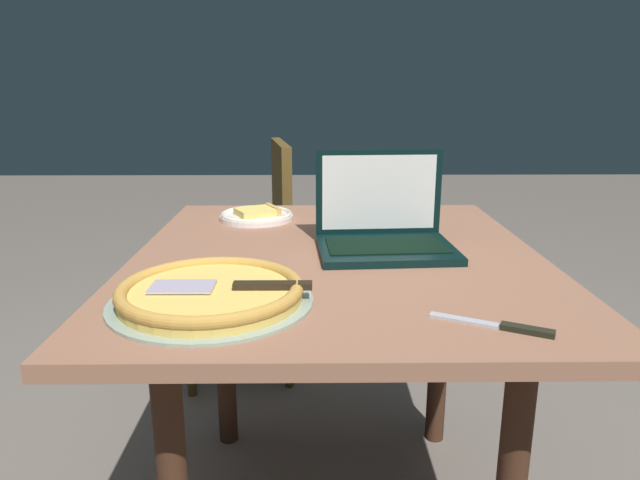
{
  "coord_description": "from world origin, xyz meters",
  "views": [
    {
      "loc": [
        1.32,
        -0.06,
        1.13
      ],
      "look_at": [
        0.04,
        -0.04,
        0.78
      ],
      "focal_mm": 32.24,
      "sensor_mm": 36.0,
      "label": 1
    }
  ],
  "objects_px": {
    "pizza_tray": "(211,293)",
    "chair_near": "(255,245)",
    "pizza_plate": "(257,215)",
    "table_knife": "(503,326)",
    "laptop": "(384,230)",
    "dining_table": "(337,293)"
  },
  "relations": [
    {
      "from": "laptop",
      "to": "pizza_plate",
      "type": "relative_size",
      "value": 1.55
    },
    {
      "from": "laptop",
      "to": "pizza_tray",
      "type": "distance_m",
      "value": 0.51
    },
    {
      "from": "pizza_plate",
      "to": "pizza_tray",
      "type": "bearing_deg",
      "value": -1.67
    },
    {
      "from": "dining_table",
      "to": "laptop",
      "type": "bearing_deg",
      "value": 107.31
    },
    {
      "from": "laptop",
      "to": "pizza_plate",
      "type": "bearing_deg",
      "value": -133.24
    },
    {
      "from": "laptop",
      "to": "table_knife",
      "type": "xyz_separation_m",
      "value": [
        0.48,
        0.14,
        -0.04
      ]
    },
    {
      "from": "dining_table",
      "to": "pizza_plate",
      "type": "distance_m",
      "value": 0.44
    },
    {
      "from": "dining_table",
      "to": "chair_near",
      "type": "distance_m",
      "value": 0.9
    },
    {
      "from": "pizza_tray",
      "to": "chair_near",
      "type": "relative_size",
      "value": 0.41
    },
    {
      "from": "dining_table",
      "to": "table_knife",
      "type": "bearing_deg",
      "value": 30.29
    },
    {
      "from": "pizza_plate",
      "to": "laptop",
      "type": "bearing_deg",
      "value": 46.76
    },
    {
      "from": "pizza_tray",
      "to": "pizza_plate",
      "type": "bearing_deg",
      "value": 178.33
    },
    {
      "from": "pizza_tray",
      "to": "chair_near",
      "type": "height_order",
      "value": "chair_near"
    },
    {
      "from": "pizza_tray",
      "to": "chair_near",
      "type": "xyz_separation_m",
      "value": [
        -1.17,
        -0.04,
        -0.24
      ]
    },
    {
      "from": "dining_table",
      "to": "pizza_tray",
      "type": "relative_size",
      "value": 2.97
    },
    {
      "from": "laptop",
      "to": "pizza_plate",
      "type": "xyz_separation_m",
      "value": [
        -0.32,
        -0.34,
        -0.03
      ]
    },
    {
      "from": "table_knife",
      "to": "pizza_plate",
      "type": "bearing_deg",
      "value": -148.72
    },
    {
      "from": "pizza_tray",
      "to": "table_knife",
      "type": "xyz_separation_m",
      "value": [
        0.12,
        0.51,
        -0.02
      ]
    },
    {
      "from": "table_knife",
      "to": "chair_near",
      "type": "bearing_deg",
      "value": -156.95
    },
    {
      "from": "dining_table",
      "to": "pizza_plate",
      "type": "xyz_separation_m",
      "value": [
        -0.36,
        -0.23,
        0.11
      ]
    },
    {
      "from": "pizza_plate",
      "to": "table_knife",
      "type": "relative_size",
      "value": 1.14
    },
    {
      "from": "dining_table",
      "to": "chair_near",
      "type": "bearing_deg",
      "value": -161.1
    }
  ]
}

